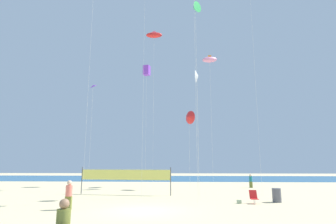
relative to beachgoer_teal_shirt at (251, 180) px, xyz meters
name	(u,v)px	position (x,y,z in m)	size (l,w,h in m)	color
ground_plane	(142,211)	(-10.24, -15.93, -0.81)	(120.00, 120.00, 0.00)	beige
ocean_band	(169,178)	(-10.24, 19.48, -0.81)	(120.00, 20.00, 0.01)	#28608C
beachgoer_teal_shirt	(251,180)	(0.00, 0.00, 0.00)	(0.35, 0.35, 1.52)	olive
beachgoer_coral_shirt	(69,194)	(-14.76, -15.77, 0.11)	(0.39, 0.39, 1.72)	olive
folding_beach_chair	(254,197)	(-2.91, -12.60, -0.34)	(0.52, 0.65, 0.89)	red
trash_barrel	(277,195)	(-1.10, -11.91, -0.32)	(0.62, 0.62, 0.97)	#595960
volleyball_net	(125,176)	(-12.97, -7.66, 0.83)	(8.29, 1.07, 2.40)	#4C4C51
beach_handbag	(239,202)	(-3.94, -12.68, -0.69)	(0.30, 0.15, 0.24)	#99B28C
kite_green_delta	(195,8)	(-6.60, -11.17, 14.97)	(0.98, 0.99, 16.31)	silver
kite_red_delta	(189,117)	(-7.00, -2.02, 7.04)	(1.30, 1.41, 8.60)	silver
kite_red_inflatable	(154,35)	(-11.18, -0.67, 17.74)	(2.18, 1.13, 19.13)	silver
kite_pink_inflatable	(210,60)	(-4.23, 0.33, 14.76)	(2.30, 1.56, 16.16)	silver
kite_violet_box	(147,71)	(-12.50, 2.70, 14.29)	(0.99, 0.99, 15.76)	silver
kite_violet_diamond	(93,87)	(-17.29, -4.79, 9.94)	(0.94, 0.94, 11.11)	silver
kite_white_delta	(197,76)	(-5.73, 2.34, 13.26)	(0.65, 1.70, 14.91)	silver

